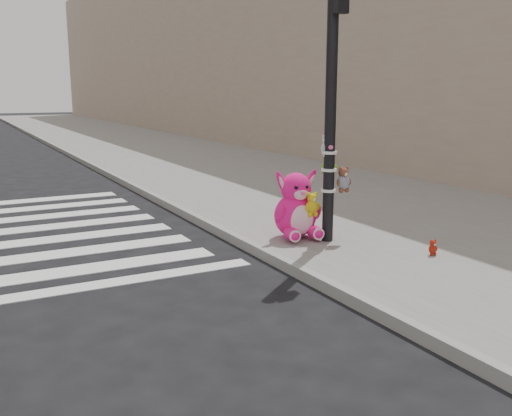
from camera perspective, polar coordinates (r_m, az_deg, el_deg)
ground at (r=5.81m, az=-3.96°, el=-11.76°), size 120.00×120.00×0.00m
sidewalk_near at (r=16.66m, az=-2.42°, el=3.95°), size 7.00×80.00×0.14m
curb_edge at (r=15.49m, az=-14.00°, el=3.02°), size 0.12×80.00×0.15m
bld_near at (r=28.04m, az=-1.22°, el=17.18°), size 5.00×60.00×10.00m
signal_pole at (r=8.24m, az=7.44°, el=8.09°), size 0.67×0.50×4.00m
pink_bunny at (r=8.51m, az=4.06°, el=-0.18°), size 0.74×0.83×1.04m
red_teddy at (r=8.00m, az=17.26°, el=-3.78°), size 0.15×0.11×0.22m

